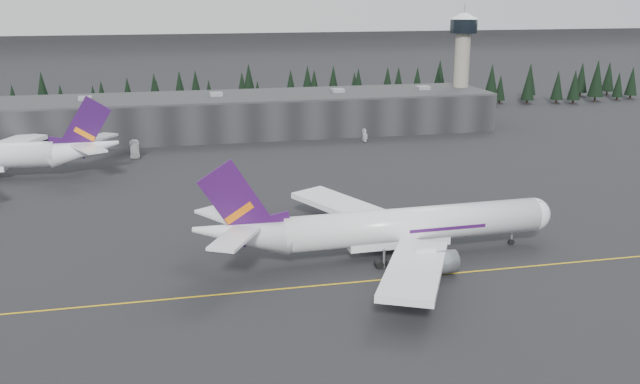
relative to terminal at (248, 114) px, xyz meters
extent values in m
plane|color=black|center=(0.00, -125.00, -6.30)|extent=(1400.00, 1400.00, 0.00)
cube|color=gold|center=(0.00, -127.00, -6.29)|extent=(400.00, 0.40, 0.02)
cube|color=black|center=(0.00, 0.00, -0.30)|extent=(160.00, 30.00, 12.00)
cube|color=#333335|center=(0.00, 0.00, 6.00)|extent=(160.00, 30.00, 0.60)
cylinder|color=gray|center=(75.00, 3.00, 9.70)|extent=(5.20, 5.20, 32.00)
cylinder|color=black|center=(75.00, 3.00, 26.95)|extent=(9.20, 9.20, 4.50)
cone|color=silver|center=(75.00, 3.00, 30.40)|extent=(10.00, 10.00, 2.00)
cube|color=black|center=(0.00, 37.00, 1.20)|extent=(360.00, 20.00, 15.00)
cylinder|color=white|center=(14.13, -117.11, -0.73)|extent=(46.71, 7.45, 6.07)
sphere|color=white|center=(37.40, -116.42, -0.73)|extent=(6.07, 6.07, 6.07)
cone|color=white|center=(-16.21, -118.01, 0.18)|extent=(17.17, 6.57, 8.79)
cube|color=white|center=(7.60, -101.61, -2.35)|extent=(21.08, 28.64, 2.59)
cylinder|color=#979A9F|center=(13.83, -107.00, -4.07)|extent=(6.69, 4.04, 3.85)
cube|color=white|center=(8.53, -132.97, -2.35)|extent=(19.82, 29.00, 2.59)
cylinder|color=#979A9F|center=(14.44, -127.23, -4.07)|extent=(6.69, 4.04, 3.85)
cube|color=#350F4A|center=(-16.71, -118.03, 5.34)|extent=(12.83, 0.89, 15.07)
cube|color=orange|center=(-16.51, -118.02, 3.82)|extent=(4.95, 0.71, 3.71)
cube|color=white|center=(-18.41, -112.00, 1.59)|extent=(9.72, 11.86, 0.51)
cube|color=white|center=(-18.05, -124.14, 1.59)|extent=(9.29, 11.96, 0.51)
cylinder|color=black|center=(33.35, -116.54, -4.78)|extent=(0.51, 0.51, 3.04)
cylinder|color=black|center=(6.92, -112.77, -4.78)|extent=(0.51, 0.51, 3.04)
cylinder|color=black|center=(7.19, -121.87, -4.78)|extent=(0.51, 0.51, 3.04)
cone|color=white|center=(-46.85, -45.85, 0.50)|extent=(18.29, 7.71, 9.24)
cube|color=#2D0E43|center=(-46.32, -45.90, 5.93)|extent=(13.47, 1.54, 15.83)
cube|color=orange|center=(-46.53, -45.88, 4.33)|extent=(5.21, 0.98, 3.90)
cube|color=white|center=(-45.21, -52.38, 1.99)|extent=(9.38, 12.61, 0.53)
cube|color=white|center=(-44.25, -39.65, 1.99)|extent=(10.54, 12.36, 0.53)
imported|color=silver|center=(-35.35, -29.64, -5.53)|extent=(2.79, 5.63, 1.53)
imported|color=white|center=(33.28, -21.68, -5.59)|extent=(4.39, 2.33, 1.42)
camera|label=1|loc=(-28.26, -228.69, 38.58)|focal=40.00mm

